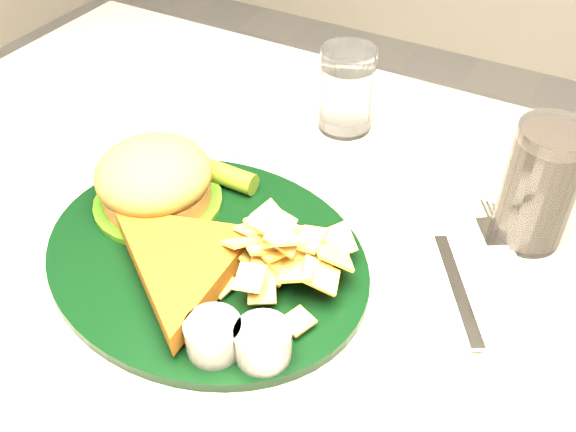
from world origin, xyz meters
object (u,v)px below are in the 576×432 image
water_glass (347,90)px  fork_napkin (461,281)px  dinner_plate (203,231)px  cola_glass (540,186)px

water_glass → fork_napkin: (0.22, -0.20, -0.05)m
dinner_plate → water_glass: 0.29m
water_glass → cola_glass: 0.27m
dinner_plate → fork_napkin: dinner_plate is taller
dinner_plate → fork_napkin: 0.26m
water_glass → cola_glass: size_ratio=0.81×
cola_glass → water_glass: bearing=159.5°
dinner_plate → fork_napkin: size_ratio=1.85×
water_glass → cola_glass: bearing=-20.5°
dinner_plate → cola_glass: 0.34m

